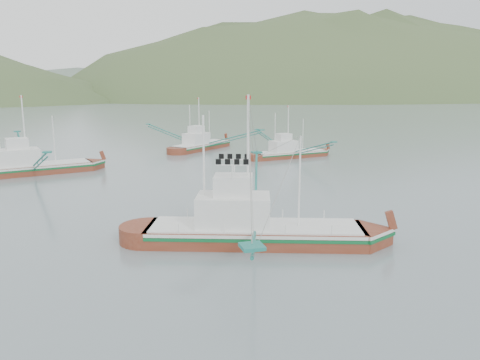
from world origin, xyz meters
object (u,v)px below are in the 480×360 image
object	(u,v)px
main_boat	(253,213)
bg_boat_right	(289,148)
bg_boat_left	(30,159)
bg_boat_far	(201,138)

from	to	relation	value
main_boat	bg_boat_right	world-z (taller)	main_boat
bg_boat_left	bg_boat_right	bearing A→B (deg)	-8.66
main_boat	bg_boat_right	size ratio (longest dim) A/B	1.26
main_boat	bg_boat_right	bearing A→B (deg)	82.95
main_boat	bg_boat_right	xyz separation A→B (m)	(19.19, 40.47, -0.75)
main_boat	bg_boat_right	distance (m)	44.80
bg_boat_left	bg_boat_right	distance (m)	40.08
main_boat	bg_boat_left	world-z (taller)	main_boat
bg_boat_far	main_boat	bearing A→B (deg)	-140.45
main_boat	bg_boat_left	bearing A→B (deg)	138.18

